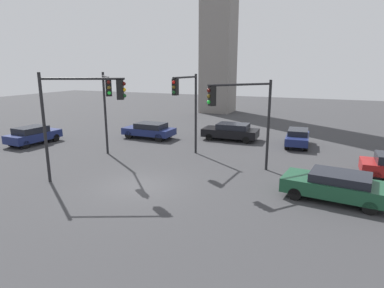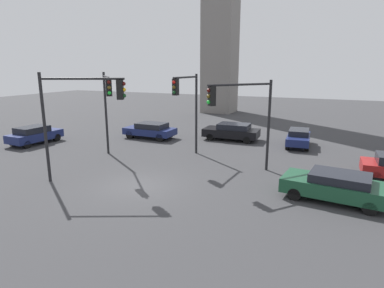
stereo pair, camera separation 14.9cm
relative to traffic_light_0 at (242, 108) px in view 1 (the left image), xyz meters
The scene contains 10 objects.
ground_plane 7.01m from the traffic_light_0, 137.99° to the right, with size 109.07×109.07×0.00m, color #38383A.
traffic_light_0 is the anchor object (origin of this frame).
traffic_light_1 8.60m from the traffic_light_0, 148.77° to the right, with size 4.02×1.95×5.77m.
traffic_light_2 8.68m from the traffic_light_0, behind, with size 2.94×3.22×5.70m.
traffic_light_3 4.73m from the traffic_light_0, 154.71° to the left, with size 0.44×3.17×5.57m.
car_0 12.09m from the traffic_light_0, 146.80° to the left, with size 4.38×2.04×1.35m.
car_2 6.19m from the traffic_light_0, 20.75° to the right, with size 4.73×2.55×1.34m.
car_3 9.34m from the traffic_light_0, 74.98° to the left, with size 1.86×3.99×1.31m.
car_4 17.51m from the traffic_light_0, behind, with size 2.06×4.23×1.42m.
car_5 9.68m from the traffic_light_0, 110.00° to the left, with size 4.67×2.29×1.40m.
Camera 1 is at (8.87, -13.56, 6.02)m, focal length 30.45 mm.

